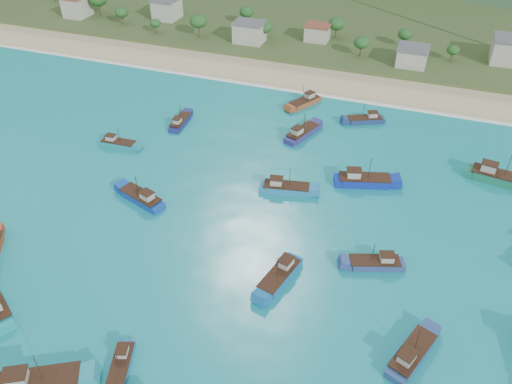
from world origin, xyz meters
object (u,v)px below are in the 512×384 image
(boat_10, at_px, (365,120))
(boat_25, at_px, (302,134))
(boat_0, at_px, (285,188))
(boat_18, at_px, (142,198))
(boat_21, at_px, (363,181))
(boat_7, at_px, (37,383))
(boat_5, at_px, (121,366))
(boat_9, at_px, (304,102))
(boat_28, at_px, (498,178))
(boat_23, at_px, (280,276))
(boat_2, at_px, (375,264))
(boat_11, at_px, (180,122))
(boat_13, at_px, (411,355))
(boat_1, at_px, (118,144))

(boat_10, bearing_deg, boat_25, 107.46)
(boat_0, distance_m, boat_10, 35.69)
(boat_18, distance_m, boat_21, 45.08)
(boat_0, height_order, boat_7, boat_7)
(boat_5, xyz_separation_m, boat_7, (-8.83, -6.26, 0.44))
(boat_9, height_order, boat_10, boat_9)
(boat_5, relative_size, boat_7, 0.68)
(boat_21, height_order, boat_25, boat_21)
(boat_0, distance_m, boat_25, 22.40)
(boat_18, relative_size, boat_28, 0.83)
(boat_9, height_order, boat_23, boat_23)
(boat_0, xyz_separation_m, boat_7, (-18.03, -52.83, 0.19))
(boat_2, height_order, boat_18, boat_18)
(boat_11, xyz_separation_m, boat_28, (73.11, 0.73, 0.39))
(boat_9, relative_size, boat_10, 1.06)
(boat_11, xyz_separation_m, boat_21, (46.94, -9.74, 0.29))
(boat_5, height_order, boat_21, boat_21)
(boat_11, xyz_separation_m, boat_23, (38.78, -40.87, 0.13))
(boat_11, distance_m, boat_21, 47.94)
(boat_23, bearing_deg, boat_9, -64.54)
(boat_11, xyz_separation_m, boat_25, (29.76, 4.71, 0.16))
(boat_23, bearing_deg, boat_25, -65.07)
(boat_0, height_order, boat_5, boat_0)
(boat_7, bearing_deg, boat_13, 85.79)
(boat_18, xyz_separation_m, boat_21, (40.12, 20.57, 0.13))
(boat_1, distance_m, boat_21, 56.01)
(boat_10, height_order, boat_13, boat_13)
(boat_7, distance_m, boat_23, 38.20)
(boat_2, bearing_deg, boat_21, -3.86)
(boat_7, height_order, boat_21, boat_7)
(boat_18, xyz_separation_m, boat_25, (22.94, 35.01, 0.01))
(boat_0, height_order, boat_28, boat_28)
(boat_23, bearing_deg, boat_2, -136.14)
(boat_5, bearing_deg, boat_10, -122.26)
(boat_7, distance_m, boat_9, 91.75)
(boat_1, relative_size, boat_13, 0.86)
(boat_21, distance_m, boat_25, 22.44)
(boat_18, height_order, boat_23, boat_18)
(boat_13, distance_m, boat_21, 41.49)
(boat_0, bearing_deg, boat_2, 42.32)
(boat_21, relative_size, boat_23, 1.14)
(boat_11, relative_size, boat_18, 0.84)
(boat_21, height_order, boat_23, boat_21)
(boat_9, distance_m, boat_21, 36.91)
(boat_28, bearing_deg, boat_7, -30.46)
(boat_10, relative_size, boat_21, 0.79)
(boat_28, bearing_deg, boat_13, -5.07)
(boat_5, bearing_deg, boat_18, -82.73)
(boat_0, bearing_deg, boat_28, 102.74)
(boat_11, bearing_deg, boat_10, 16.79)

